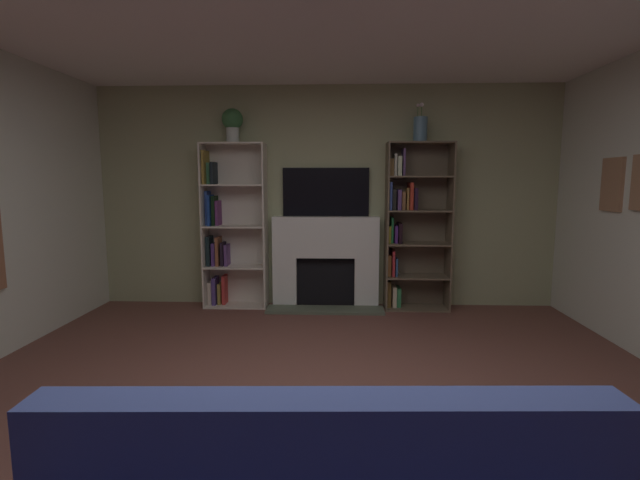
% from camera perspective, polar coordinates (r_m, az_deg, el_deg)
% --- Properties ---
extents(ground_plane, '(7.05, 7.05, 0.00)m').
position_cam_1_polar(ground_plane, '(2.87, -1.02, -23.71)').
color(ground_plane, brown).
extents(wall_back_accent, '(5.49, 0.06, 2.58)m').
position_cam_1_polar(wall_back_accent, '(5.43, 0.76, 5.38)').
color(wall_back_accent, '#A3A97D').
rests_on(wall_back_accent, ground_plane).
extents(fireplace, '(1.35, 0.48, 1.07)m').
position_cam_1_polar(fireplace, '(5.38, 0.71, -2.56)').
color(fireplace, white).
rests_on(fireplace, ground_plane).
extents(tv, '(1.01, 0.06, 0.56)m').
position_cam_1_polar(tv, '(5.37, 0.74, 6.02)').
color(tv, black).
rests_on(tv, fireplace).
extents(bookshelf_left, '(0.73, 0.31, 1.91)m').
position_cam_1_polar(bookshelf_left, '(5.47, -11.36, 1.24)').
color(bookshelf_left, beige).
rests_on(bookshelf_left, ground_plane).
extents(bookshelf_right, '(0.73, 0.34, 1.91)m').
position_cam_1_polar(bookshelf_right, '(5.36, 11.19, 1.79)').
color(bookshelf_right, brown).
rests_on(bookshelf_right, ground_plane).
extents(potted_plant, '(0.24, 0.24, 0.38)m').
position_cam_1_polar(potted_plant, '(5.42, -10.91, 14.24)').
color(potted_plant, silver).
rests_on(potted_plant, bookshelf_left).
extents(vase_with_flowers, '(0.15, 0.15, 0.43)m').
position_cam_1_polar(vase_with_flowers, '(5.35, 12.45, 13.41)').
color(vase_with_flowers, slate).
rests_on(vase_with_flowers, bookshelf_right).
extents(coffee_table, '(0.99, 0.49, 0.39)m').
position_cam_1_polar(coffee_table, '(2.15, 1.81, -24.62)').
color(coffee_table, brown).
rests_on(coffee_table, ground_plane).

